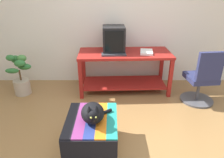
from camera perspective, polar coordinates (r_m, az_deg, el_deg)
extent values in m
plane|color=olive|center=(2.52, -0.67, -19.84)|extent=(14.00, 14.00, 0.00)
cube|color=silver|center=(3.87, -0.28, 17.75)|extent=(8.00, 0.10, 2.60)
cube|color=maroon|center=(3.43, -8.27, -0.30)|extent=(0.06, 0.06, 0.66)
cube|color=maroon|center=(3.58, 15.81, 0.07)|extent=(0.06, 0.06, 0.66)
cube|color=maroon|center=(4.09, 13.53, 3.41)|extent=(0.06, 0.06, 0.66)
cube|color=maroon|center=(3.96, -7.48, 3.20)|extent=(0.06, 0.06, 0.66)
cube|color=maroon|center=(3.77, 3.50, -1.04)|extent=(1.45, 0.61, 0.02)
cube|color=maroon|center=(3.57, 3.73, 6.97)|extent=(1.58, 0.72, 0.04)
cube|color=black|center=(3.60, 0.70, 7.68)|extent=(0.26, 0.28, 0.02)
cube|color=black|center=(3.55, 0.71, 10.81)|extent=(0.38, 0.40, 0.43)
cube|color=black|center=(3.36, 0.88, 10.19)|extent=(0.30, 0.02, 0.33)
cube|color=#333338|center=(3.41, 0.74, 6.71)|extent=(0.41, 0.17, 0.02)
cube|color=white|center=(3.57, 9.61, 7.27)|extent=(0.24, 0.32, 0.03)
cube|color=tan|center=(2.48, -5.21, -14.69)|extent=(0.53, 0.62, 0.39)
cube|color=black|center=(2.20, -6.08, -19.54)|extent=(0.56, 0.01, 0.31)
cube|color=black|center=(2.39, -10.87, -10.68)|extent=(0.11, 0.67, 0.02)
cube|color=#7A2D6B|center=(2.37, -8.16, -10.77)|extent=(0.11, 0.67, 0.02)
cube|color=navy|center=(2.35, -5.41, -10.83)|extent=(0.11, 0.67, 0.02)
cube|color=orange|center=(2.35, -2.62, -10.88)|extent=(0.11, 0.67, 0.02)
cube|color=#1E897A|center=(2.34, 0.17, -10.90)|extent=(0.11, 0.67, 0.02)
ellipsoid|color=black|center=(2.27, -5.07, -9.12)|extent=(0.29, 0.35, 0.19)
sphere|color=black|center=(2.14, -4.94, -9.71)|extent=(0.14, 0.14, 0.14)
cylinder|color=black|center=(2.39, -2.59, -9.27)|extent=(0.23, 0.17, 0.04)
cone|color=black|center=(2.09, -6.04, -7.94)|extent=(0.05, 0.05, 0.06)
cone|color=black|center=(2.10, -3.99, -7.81)|extent=(0.05, 0.05, 0.06)
sphere|color=#C6D151|center=(2.08, -5.51, -10.44)|extent=(0.02, 0.02, 0.02)
sphere|color=#C6D151|center=(2.09, -4.19, -10.36)|extent=(0.02, 0.02, 0.02)
cylinder|color=#B7A893|center=(3.95, -22.98, -1.92)|extent=(0.27, 0.27, 0.26)
cylinder|color=brown|center=(3.86, -23.50, 1.00)|extent=(0.03, 0.03, 0.18)
ellipsoid|color=#2D7033|center=(3.76, -22.45, 3.16)|extent=(0.21, 0.13, 0.10)
ellipsoid|color=#4C8E42|center=(3.84, -23.13, 5.25)|extent=(0.16, 0.11, 0.12)
ellipsoid|color=#2D7033|center=(3.93, -24.55, 4.95)|extent=(0.14, 0.14, 0.13)
ellipsoid|color=#2D7033|center=(3.81, -25.70, 5.25)|extent=(0.15, 0.10, 0.10)
ellipsoid|color=#2D7033|center=(3.73, -25.34, 2.07)|extent=(0.22, 0.08, 0.09)
ellipsoid|color=#2D7033|center=(3.66, -23.56, 3.94)|extent=(0.18, 0.12, 0.12)
cylinder|color=#4C4C51|center=(3.74, 22.19, -5.27)|extent=(0.52, 0.52, 0.03)
cylinder|color=#4C4C51|center=(3.66, 22.65, -2.74)|extent=(0.05, 0.05, 0.34)
cube|color=navy|center=(3.57, 23.19, 0.26)|extent=(0.46, 0.46, 0.08)
cube|color=navy|center=(3.33, 25.39, 3.00)|extent=(0.38, 0.10, 0.44)
cylinder|color=#2351B2|center=(3.64, 9.60, 7.41)|extent=(0.13, 0.06, 0.01)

